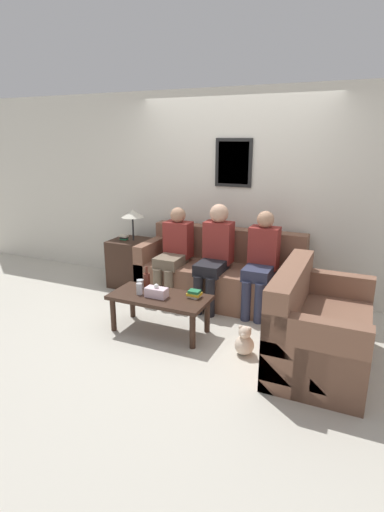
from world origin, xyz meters
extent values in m
plane|color=beige|center=(0.00, 0.00, 0.00)|extent=(16.00, 16.00, 0.00)
cube|color=silver|center=(0.00, 0.92, 1.30)|extent=(9.00, 0.06, 2.60)
cube|color=black|center=(0.00, 0.88, 1.70)|extent=(0.48, 0.02, 0.60)
cube|color=beige|center=(0.00, 0.87, 1.70)|extent=(0.40, 0.01, 0.52)
cube|color=brown|center=(0.00, 0.43, 0.23)|extent=(2.02, 0.81, 0.47)
cube|color=brown|center=(0.00, 0.74, 0.68)|extent=(2.02, 0.20, 0.42)
cube|color=brown|center=(-0.94, 0.43, 0.35)|extent=(0.14, 0.81, 0.70)
cube|color=brown|center=(0.94, 0.43, 0.35)|extent=(0.14, 0.81, 0.70)
cube|color=brown|center=(1.37, -0.58, 0.23)|extent=(0.81, 1.32, 0.47)
cube|color=brown|center=(1.06, -0.58, 0.68)|extent=(0.20, 1.32, 0.42)
cube|color=brown|center=(1.37, -1.17, 0.35)|extent=(0.81, 0.14, 0.70)
cube|color=brown|center=(1.37, 0.01, 0.35)|extent=(0.81, 0.14, 0.70)
cube|color=#382319|center=(-0.28, -0.61, 0.39)|extent=(1.05, 0.50, 0.04)
cylinder|color=#382319|center=(-0.75, -0.80, 0.18)|extent=(0.06, 0.06, 0.37)
cylinder|color=#382319|center=(0.18, -0.80, 0.18)|extent=(0.06, 0.06, 0.37)
cylinder|color=#382319|center=(-0.75, -0.42, 0.18)|extent=(0.06, 0.06, 0.37)
cylinder|color=#382319|center=(0.18, -0.42, 0.18)|extent=(0.06, 0.06, 0.37)
cube|color=#382319|center=(-1.33, 0.47, 0.33)|extent=(0.50, 0.50, 0.66)
cylinder|color=#262628|center=(-1.27, 0.47, 0.83)|extent=(0.02, 0.02, 0.34)
cone|color=beige|center=(-1.27, 0.47, 1.03)|extent=(0.30, 0.30, 0.10)
cube|color=#237547|center=(-1.41, 0.44, 0.67)|extent=(0.10, 0.07, 0.02)
cube|color=black|center=(-1.41, 0.44, 0.69)|extent=(0.10, 0.08, 0.02)
cube|color=beige|center=(-1.41, 0.44, 0.71)|extent=(0.13, 0.08, 0.03)
cylinder|color=#562319|center=(-0.49, -0.51, 0.50)|extent=(0.07, 0.07, 0.19)
cylinder|color=#562319|center=(-0.49, -0.51, 0.63)|extent=(0.03, 0.03, 0.08)
cylinder|color=silver|center=(-0.59, -0.49, 0.45)|extent=(0.07, 0.07, 0.09)
cube|color=beige|center=(0.07, -0.50, 0.42)|extent=(0.13, 0.11, 0.03)
cube|color=gold|center=(0.07, -0.50, 0.45)|extent=(0.14, 0.11, 0.02)
cube|color=#237547|center=(0.07, -0.50, 0.47)|extent=(0.12, 0.10, 0.03)
cylinder|color=#BCBCC1|center=(-0.50, -0.66, 0.47)|extent=(0.07, 0.07, 0.12)
cube|color=silver|center=(-0.30, -0.65, 0.46)|extent=(0.23, 0.12, 0.10)
sphere|color=white|center=(-0.30, -0.65, 0.53)|extent=(0.05, 0.05, 0.05)
cube|color=#756651|center=(-0.57, 0.22, 0.52)|extent=(0.31, 0.43, 0.14)
cylinder|color=#756651|center=(-0.64, 0.00, 0.23)|extent=(0.11, 0.11, 0.47)
cylinder|color=#756651|center=(-0.49, 0.00, 0.23)|extent=(0.11, 0.11, 0.47)
cube|color=maroon|center=(-0.57, 0.43, 0.75)|extent=(0.34, 0.22, 0.46)
sphere|color=tan|center=(-0.57, 0.43, 1.07)|extent=(0.19, 0.19, 0.19)
cube|color=black|center=(-0.01, 0.19, 0.52)|extent=(0.31, 0.45, 0.14)
cylinder|color=black|center=(-0.09, -0.04, 0.23)|extent=(0.11, 0.11, 0.47)
cylinder|color=black|center=(0.07, -0.04, 0.23)|extent=(0.11, 0.11, 0.47)
cube|color=maroon|center=(-0.01, 0.41, 0.78)|extent=(0.34, 0.22, 0.51)
sphere|color=tan|center=(-0.01, 0.41, 1.13)|extent=(0.23, 0.23, 0.23)
cube|color=#2D334C|center=(0.55, 0.23, 0.52)|extent=(0.31, 0.41, 0.14)
cylinder|color=#2D334C|center=(0.48, 0.02, 0.23)|extent=(0.11, 0.11, 0.47)
cylinder|color=#2D334C|center=(0.63, 0.02, 0.23)|extent=(0.11, 0.11, 0.47)
cube|color=maroon|center=(0.55, 0.43, 0.77)|extent=(0.34, 0.22, 0.49)
sphere|color=tan|center=(0.55, 0.43, 1.10)|extent=(0.20, 0.20, 0.20)
sphere|color=beige|center=(0.69, -0.70, 0.09)|extent=(0.19, 0.19, 0.19)
sphere|color=beige|center=(0.69, -0.70, 0.23)|extent=(0.12, 0.12, 0.12)
sphere|color=beige|center=(0.64, -0.70, 0.27)|extent=(0.04, 0.04, 0.04)
sphere|color=beige|center=(0.73, -0.70, 0.27)|extent=(0.04, 0.04, 0.04)
sphere|color=#FFEAD1|center=(0.69, -0.75, 0.23)|extent=(0.05, 0.05, 0.05)
camera|label=1|loc=(1.63, -4.03, 2.00)|focal=28.00mm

